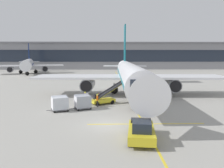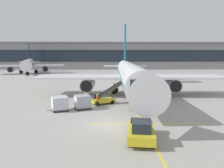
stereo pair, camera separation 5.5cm
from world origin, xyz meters
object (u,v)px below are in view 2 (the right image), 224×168
ground_crew_by_loader (97,99)px  baggage_cart_lead (83,101)px  safety_cone_engine_keepout (99,95)px  distant_airplane (28,64)px  parked_airplane (130,74)px  pushback_tug (141,131)px  ground_crew_by_carts (85,97)px  belt_loader (104,98)px  baggage_cart_second (60,103)px

ground_crew_by_loader → baggage_cart_lead: bearing=-145.2°
safety_cone_engine_keepout → distant_airplane: 55.23m
parked_airplane → ground_crew_by_loader: size_ratio=24.46×
ground_crew_by_loader → pushback_tug: bearing=-70.8°
ground_crew_by_carts → parked_airplane: bearing=44.1°
ground_crew_by_carts → safety_cone_engine_keepout: 5.59m
pushback_tug → distant_airplane: (-32.95, 66.05, 2.69)m
ground_crew_by_loader → distant_airplane: (-28.82, 54.18, 2.52)m
belt_loader → pushback_tug: (3.21, -13.55, -0.06)m
ground_crew_by_carts → safety_cone_engine_keepout: (1.75, 5.27, -0.66)m
ground_crew_by_loader → belt_loader: bearing=61.3°
belt_loader → ground_crew_by_carts: bearing=176.3°
baggage_cart_lead → pushback_tug: bearing=-60.5°
baggage_cart_lead → pushback_tug: baggage_cart_lead is taller
pushback_tug → distant_airplane: size_ratio=0.13×
pushback_tug → distant_airplane: 73.86m
parked_airplane → baggage_cart_second: bearing=-132.2°
baggage_cart_lead → safety_cone_engine_keepout: (1.78, 8.41, -0.66)m
parked_airplane → distant_airplane: (-34.14, 45.40, -0.13)m
pushback_tug → belt_loader: bearing=103.3°
ground_crew_by_loader → ground_crew_by_carts: (-1.83, 1.85, 0.00)m
belt_loader → baggage_cart_lead: size_ratio=1.85×
parked_airplane → safety_cone_engine_keepout: parked_airplane is taller
baggage_cart_lead → baggage_cart_second: bearing=-162.2°
parked_airplane → pushback_tug: (-1.20, -20.65, -2.82)m
baggage_cart_lead → safety_cone_engine_keepout: bearing=78.1°
safety_cone_engine_keepout → baggage_cart_lead: bearing=-101.9°
parked_airplane → ground_crew_by_carts: bearing=-135.9°
baggage_cart_second → safety_cone_engine_keepout: 10.36m
pushback_tug → ground_crew_by_carts: 14.96m
belt_loader → ground_crew_by_carts: (-2.74, 0.18, 0.11)m
safety_cone_engine_keepout → baggage_cart_second: bearing=-116.0°
baggage_cart_second → safety_cone_engine_keepout: (4.53, 9.30, -0.66)m
parked_airplane → pushback_tug: size_ratio=9.20×
pushback_tug → ground_crew_by_loader: 12.57m
baggage_cart_second → ground_crew_by_loader: 5.09m
belt_loader → safety_cone_engine_keepout: belt_loader is taller
ground_crew_by_carts → distant_airplane: (-26.99, 52.33, 2.52)m
ground_crew_by_carts → ground_crew_by_loader: bearing=-45.4°
baggage_cart_lead → ground_crew_by_loader: bearing=34.8°
pushback_tug → ground_crew_by_carts: size_ratio=2.66×
parked_airplane → baggage_cart_lead: 12.64m
belt_loader → safety_cone_engine_keepout: (-0.99, 5.45, -0.55)m
parked_airplane → safety_cone_engine_keepout: (-5.40, -1.66, -3.31)m
safety_cone_engine_keepout → ground_crew_by_loader: bearing=-89.4°
belt_loader → baggage_cart_second: size_ratio=1.85×
baggage_cart_second → ground_crew_by_carts: size_ratio=1.61×
parked_airplane → distant_airplane: 56.81m
distant_airplane → baggage_cart_lead: bearing=-64.1°
baggage_cart_lead → distant_airplane: distant_airplane is taller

